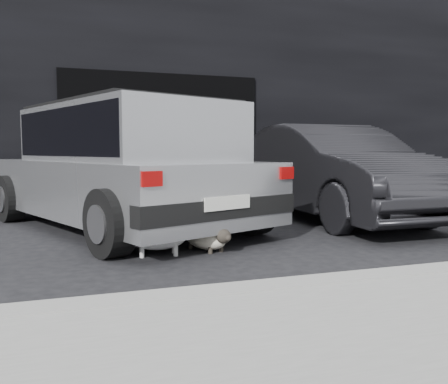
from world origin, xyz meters
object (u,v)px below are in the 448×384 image
object	(u,v)px
silver_hatchback	(123,161)
cat_siamese	(209,238)
cat_white	(162,237)
second_car	(332,172)

from	to	relation	value
silver_hatchback	cat_siamese	size ratio (longest dim) A/B	6.25
silver_hatchback	cat_white	distance (m)	1.95
second_car	cat_white	size ratio (longest dim) A/B	5.25
second_car	cat_siamese	world-z (taller)	second_car
cat_white	silver_hatchback	bearing A→B (deg)	-168.97
silver_hatchback	second_car	bearing A→B (deg)	-23.56
silver_hatchback	cat_siamese	bearing A→B (deg)	-91.29
cat_siamese	cat_white	distance (m)	0.51
cat_siamese	cat_white	bearing A→B (deg)	-16.91
silver_hatchback	cat_siamese	xyz separation A→B (m)	(0.66, -1.76, -0.77)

